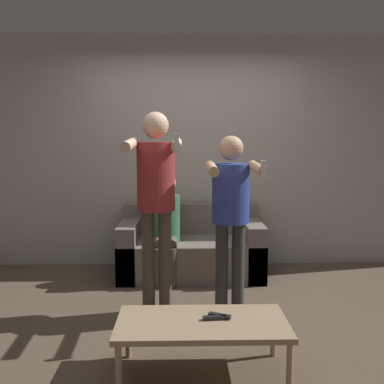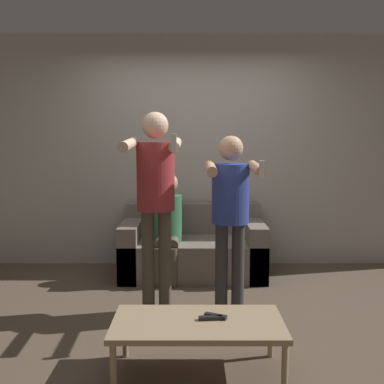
{
  "view_description": "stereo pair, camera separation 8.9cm",
  "coord_description": "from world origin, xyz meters",
  "px_view_note": "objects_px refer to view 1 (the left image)",
  "views": [
    {
      "loc": [
        -0.13,
        -3.71,
        1.53
      ],
      "look_at": [
        -0.03,
        0.61,
        1.0
      ],
      "focal_mm": 42.0,
      "sensor_mm": 36.0,
      "label": 1
    },
    {
      "loc": [
        -0.04,
        -3.71,
        1.53
      ],
      "look_at": [
        -0.03,
        0.61,
        1.0
      ],
      "focal_mm": 42.0,
      "sensor_mm": 36.0,
      "label": 2
    }
  ],
  "objects_px": {
    "couch": "(191,251)",
    "coffee_table": "(203,326)",
    "person_seated": "(166,221)",
    "person_standing_right": "(231,203)",
    "remote_far": "(220,316)",
    "person_standing_left": "(156,187)",
    "remote_near": "(214,318)"
  },
  "relations": [
    {
      "from": "person_seated",
      "to": "person_standing_right",
      "type": "bearing_deg",
      "value": -57.76
    },
    {
      "from": "person_standing_left",
      "to": "remote_far",
      "type": "height_order",
      "value": "person_standing_left"
    },
    {
      "from": "person_seated",
      "to": "remote_near",
      "type": "xyz_separation_m",
      "value": [
        0.38,
        -1.96,
        -0.26
      ]
    },
    {
      "from": "person_standing_right",
      "to": "coffee_table",
      "type": "xyz_separation_m",
      "value": [
        -0.29,
        -1.04,
        -0.64
      ]
    },
    {
      "from": "person_standing_right",
      "to": "person_seated",
      "type": "relative_size",
      "value": 1.34
    },
    {
      "from": "person_seated",
      "to": "coffee_table",
      "type": "height_order",
      "value": "person_seated"
    },
    {
      "from": "person_standing_right",
      "to": "remote_near",
      "type": "height_order",
      "value": "person_standing_right"
    },
    {
      "from": "person_standing_left",
      "to": "coffee_table",
      "type": "height_order",
      "value": "person_standing_left"
    },
    {
      "from": "coffee_table",
      "to": "remote_near",
      "type": "height_order",
      "value": "remote_near"
    },
    {
      "from": "remote_near",
      "to": "couch",
      "type": "bearing_deg",
      "value": 92.9
    },
    {
      "from": "remote_near",
      "to": "person_standing_right",
      "type": "bearing_deg",
      "value": 78.31
    },
    {
      "from": "couch",
      "to": "remote_far",
      "type": "distance_m",
      "value": 2.1
    },
    {
      "from": "coffee_table",
      "to": "person_standing_left",
      "type": "bearing_deg",
      "value": 108.7
    },
    {
      "from": "couch",
      "to": "remote_near",
      "type": "xyz_separation_m",
      "value": [
        0.11,
        -2.13,
        0.11
      ]
    },
    {
      "from": "couch",
      "to": "coffee_table",
      "type": "bearing_deg",
      "value": -89.15
    },
    {
      "from": "couch",
      "to": "person_seated",
      "type": "distance_m",
      "value": 0.48
    },
    {
      "from": "remote_near",
      "to": "remote_far",
      "type": "relative_size",
      "value": 1.01
    },
    {
      "from": "person_standing_right",
      "to": "coffee_table",
      "type": "relative_size",
      "value": 1.41
    },
    {
      "from": "couch",
      "to": "remote_near",
      "type": "height_order",
      "value": "couch"
    },
    {
      "from": "person_standing_left",
      "to": "person_seated",
      "type": "height_order",
      "value": "person_standing_left"
    },
    {
      "from": "remote_near",
      "to": "coffee_table",
      "type": "bearing_deg",
      "value": -168.13
    },
    {
      "from": "person_standing_right",
      "to": "remote_near",
      "type": "bearing_deg",
      "value": -101.69
    },
    {
      "from": "remote_far",
      "to": "person_seated",
      "type": "bearing_deg",
      "value": 102.21
    },
    {
      "from": "person_standing_right",
      "to": "remote_far",
      "type": "relative_size",
      "value": 10.21
    },
    {
      "from": "remote_far",
      "to": "person_standing_right",
      "type": "bearing_deg",
      "value": 79.97
    },
    {
      "from": "coffee_table",
      "to": "couch",
      "type": "bearing_deg",
      "value": 90.85
    },
    {
      "from": "couch",
      "to": "coffee_table",
      "type": "height_order",
      "value": "couch"
    },
    {
      "from": "person_standing_right",
      "to": "person_seated",
      "type": "xyz_separation_m",
      "value": [
        -0.59,
        0.94,
        -0.33
      ]
    },
    {
      "from": "person_standing_left",
      "to": "coffee_table",
      "type": "relative_size",
      "value": 1.59
    },
    {
      "from": "person_standing_right",
      "to": "coffee_table",
      "type": "height_order",
      "value": "person_standing_right"
    },
    {
      "from": "person_seated",
      "to": "remote_near",
      "type": "distance_m",
      "value": 2.02
    },
    {
      "from": "couch",
      "to": "coffee_table",
      "type": "xyz_separation_m",
      "value": [
        0.03,
        -2.14,
        0.06
      ]
    }
  ]
}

